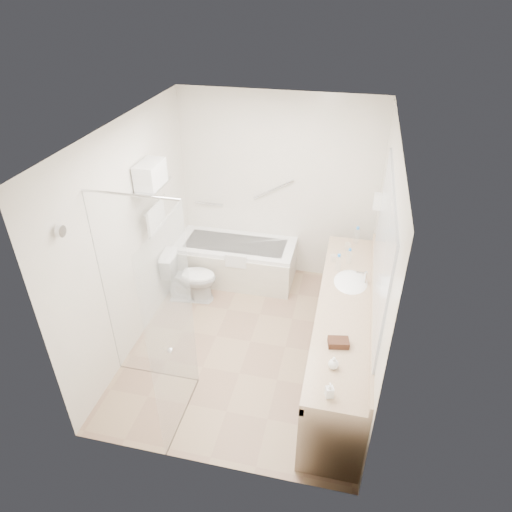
% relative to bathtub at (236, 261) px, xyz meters
% --- Properties ---
extents(floor, '(3.20, 3.20, 0.00)m').
position_rel_bathtub_xyz_m(floor, '(0.50, -1.24, -0.28)').
color(floor, '#9E8161').
rests_on(floor, ground).
extents(ceiling, '(2.60, 3.20, 0.10)m').
position_rel_bathtub_xyz_m(ceiling, '(0.50, -1.24, 2.22)').
color(ceiling, white).
rests_on(ceiling, wall_back).
extents(wall_back, '(2.60, 0.10, 2.50)m').
position_rel_bathtub_xyz_m(wall_back, '(0.50, 0.36, 0.97)').
color(wall_back, beige).
rests_on(wall_back, ground).
extents(wall_front, '(2.60, 0.10, 2.50)m').
position_rel_bathtub_xyz_m(wall_front, '(0.50, -2.84, 0.97)').
color(wall_front, beige).
rests_on(wall_front, ground).
extents(wall_left, '(0.10, 3.20, 2.50)m').
position_rel_bathtub_xyz_m(wall_left, '(-0.80, -1.24, 0.97)').
color(wall_left, beige).
rests_on(wall_left, ground).
extents(wall_right, '(0.10, 3.20, 2.50)m').
position_rel_bathtub_xyz_m(wall_right, '(1.80, -1.24, 0.97)').
color(wall_right, beige).
rests_on(wall_right, ground).
extents(bathtub, '(1.60, 0.73, 0.59)m').
position_rel_bathtub_xyz_m(bathtub, '(0.00, 0.00, 0.00)').
color(bathtub, white).
rests_on(bathtub, floor).
extents(grab_bar_short, '(0.40, 0.03, 0.03)m').
position_rel_bathtub_xyz_m(grab_bar_short, '(-0.45, 0.32, 0.67)').
color(grab_bar_short, silver).
rests_on(grab_bar_short, wall_back).
extents(grab_bar_long, '(0.53, 0.03, 0.33)m').
position_rel_bathtub_xyz_m(grab_bar_long, '(0.45, 0.32, 0.97)').
color(grab_bar_long, silver).
rests_on(grab_bar_long, wall_back).
extents(shower_enclosure, '(0.96, 0.91, 2.11)m').
position_rel_bathtub_xyz_m(shower_enclosure, '(-0.13, -2.16, 0.79)').
color(shower_enclosure, silver).
rests_on(shower_enclosure, floor).
extents(towel_shelf, '(0.24, 0.55, 0.81)m').
position_rel_bathtub_xyz_m(towel_shelf, '(-0.67, -0.89, 1.48)').
color(towel_shelf, silver).
rests_on(towel_shelf, wall_left).
extents(vanity_counter, '(0.55, 2.70, 0.95)m').
position_rel_bathtub_xyz_m(vanity_counter, '(1.52, -1.39, 0.36)').
color(vanity_counter, tan).
rests_on(vanity_counter, floor).
extents(sink, '(0.40, 0.52, 0.14)m').
position_rel_bathtub_xyz_m(sink, '(1.55, -0.99, 0.54)').
color(sink, white).
rests_on(sink, vanity_counter).
extents(faucet, '(0.03, 0.03, 0.14)m').
position_rel_bathtub_xyz_m(faucet, '(1.70, -0.99, 0.65)').
color(faucet, silver).
rests_on(faucet, vanity_counter).
extents(mirror, '(0.02, 2.00, 1.20)m').
position_rel_bathtub_xyz_m(mirror, '(1.79, -1.39, 1.27)').
color(mirror, '#A7ABB3').
rests_on(mirror, wall_right).
extents(hairdryer_unit, '(0.08, 0.10, 0.18)m').
position_rel_bathtub_xyz_m(hairdryer_unit, '(1.75, -0.19, 1.17)').
color(hairdryer_unit, white).
rests_on(hairdryer_unit, wall_right).
extents(toilet, '(0.72, 0.45, 0.67)m').
position_rel_bathtub_xyz_m(toilet, '(-0.45, -0.59, 0.06)').
color(toilet, white).
rests_on(toilet, floor).
extents(amenity_basket, '(0.20, 0.15, 0.06)m').
position_rel_bathtub_xyz_m(amenity_basket, '(1.49, -2.00, 0.61)').
color(amenity_basket, '#3F2316').
rests_on(amenity_basket, vanity_counter).
extents(soap_bottle_a, '(0.10, 0.15, 0.06)m').
position_rel_bathtub_xyz_m(soap_bottle_a, '(1.46, -2.60, 0.61)').
color(soap_bottle_a, white).
rests_on(soap_bottle_a, vanity_counter).
extents(soap_bottle_b, '(0.10, 0.12, 0.09)m').
position_rel_bathtub_xyz_m(soap_bottle_b, '(1.47, -2.28, 0.62)').
color(soap_bottle_b, white).
rests_on(soap_bottle_b, vanity_counter).
extents(water_bottle_left, '(0.07, 0.07, 0.22)m').
position_rel_bathtub_xyz_m(water_bottle_left, '(1.58, -0.14, 0.68)').
color(water_bottle_left, silver).
rests_on(water_bottle_left, vanity_counter).
extents(water_bottle_mid, '(0.06, 0.06, 0.19)m').
position_rel_bathtub_xyz_m(water_bottle_mid, '(1.51, -0.62, 0.66)').
color(water_bottle_mid, silver).
rests_on(water_bottle_mid, vanity_counter).
extents(water_bottle_right, '(0.06, 0.06, 0.21)m').
position_rel_bathtub_xyz_m(water_bottle_right, '(1.40, -0.80, 0.67)').
color(water_bottle_right, silver).
rests_on(water_bottle_right, vanity_counter).
extents(drinking_glass_near, '(0.07, 0.07, 0.08)m').
position_rel_bathtub_xyz_m(drinking_glass_near, '(1.33, -0.62, 0.61)').
color(drinking_glass_near, silver).
rests_on(drinking_glass_near, vanity_counter).
extents(drinking_glass_far, '(0.09, 0.09, 0.09)m').
position_rel_bathtub_xyz_m(drinking_glass_far, '(1.48, -0.33, 0.62)').
color(drinking_glass_far, silver).
rests_on(drinking_glass_far, vanity_counter).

